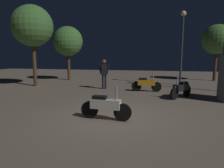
{
  "coord_description": "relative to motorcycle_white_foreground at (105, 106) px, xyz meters",
  "views": [
    {
      "loc": [
        1.12,
        -6.29,
        2.04
      ],
      "look_at": [
        -0.3,
        0.63,
        1.0
      ],
      "focal_mm": 31.83,
      "sensor_mm": 36.0,
      "label": 1
    }
  ],
  "objects": [
    {
      "name": "streetlamp_near",
      "position": [
        3.28,
        8.12,
        2.67
      ],
      "size": [
        0.36,
        0.36,
        4.88
      ],
      "color": "#38383D",
      "rests_on": "ground_plane"
    },
    {
      "name": "motorcycle_orange_parked_left",
      "position": [
        1.1,
        5.23,
        0.0
      ],
      "size": [
        1.66,
        0.34,
        1.11
      ],
      "rotation": [
        0.0,
        0.0,
        0.04
      ],
      "color": "black",
      "rests_on": "ground_plane"
    },
    {
      "name": "motorcycle_white_foreground",
      "position": [
        0.0,
        0.0,
        0.0
      ],
      "size": [
        1.66,
        0.38,
        1.11
      ],
      "rotation": [
        0.0,
        0.0,
        -0.08
      ],
      "color": "black",
      "rests_on": "ground_plane"
    },
    {
      "name": "tree_center_bg",
      "position": [
        -5.29,
        9.24,
        2.67
      ],
      "size": [
        2.35,
        2.35,
        4.3
      ],
      "color": "#4C331E",
      "rests_on": "ground_plane"
    },
    {
      "name": "motorcycle_black_parked_right",
      "position": [
        2.78,
        3.86,
        0.0
      ],
      "size": [
        1.11,
        1.36,
        1.11
      ],
      "rotation": [
        0.0,
        0.0,
        4.04
      ],
      "color": "black",
      "rests_on": "ground_plane"
    },
    {
      "name": "person_rider_beside",
      "position": [
        -1.43,
        5.62,
        0.63
      ],
      "size": [
        0.66,
        0.35,
        1.78
      ],
      "rotation": [
        0.0,
        0.0,
        1.94
      ],
      "color": "black",
      "rests_on": "ground_plane"
    },
    {
      "name": "ground_plane",
      "position": [
        0.31,
        0.37,
        -0.44
      ],
      "size": [
        40.0,
        40.0,
        0.0
      ],
      "primitive_type": "plane",
      "color": "#756656"
    },
    {
      "name": "tree_right_bg",
      "position": [
        -6.17,
        5.82,
        3.41
      ],
      "size": [
        2.6,
        2.6,
        5.17
      ],
      "color": "#4C331E",
      "rests_on": "ground_plane"
    },
    {
      "name": "tree_left_bg",
      "position": [
        6.26,
        11.11,
        2.78
      ],
      "size": [
        2.29,
        2.29,
        4.38
      ],
      "color": "#4C331E",
      "rests_on": "ground_plane"
    }
  ]
}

